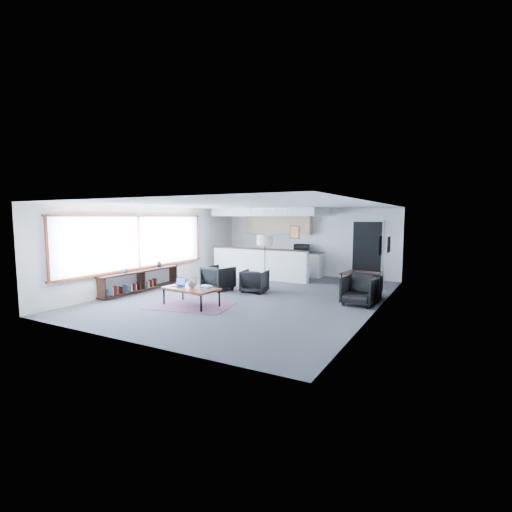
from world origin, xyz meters
The scene contains 21 objects.
room centered at (0.00, 0.00, 1.30)m, with size 7.02×9.02×2.62m.
window centered at (-3.46, -0.90, 1.46)m, with size 0.10×5.95×1.66m.
console centered at (-3.30, -1.05, 0.33)m, with size 0.35×3.00×0.80m.
kitchenette centered at (-1.20, 3.71, 1.38)m, with size 4.20×1.96×2.60m.
doorway centered at (2.30, 4.42, 1.07)m, with size 1.10×0.12×2.15m.
track_light centered at (-0.59, 2.20, 2.53)m, with size 1.60×0.07×0.15m.
wall_art_lower centered at (3.47, 0.40, 1.55)m, with size 0.03×0.38×0.48m.
wall_art_upper centered at (3.47, 1.70, 1.50)m, with size 0.03×0.34×0.44m.
kilim_rug centered at (-0.76, -1.75, 0.01)m, with size 2.27×1.76×0.01m.
coffee_table centered at (-0.76, -1.75, 0.43)m, with size 1.52×0.94×0.47m.
laptop centered at (-1.16, -1.74, 0.53)m, with size 0.32×0.27×0.22m.
ceramic_pot centered at (-0.71, -1.78, 0.59)m, with size 0.24×0.24×0.24m.
book_stack centered at (-0.30, -1.71, 0.51)m, with size 0.34×0.29×0.09m.
coaster centered at (-0.67, -1.97, 0.47)m, with size 0.14×0.14×0.01m.
armchair_left centered at (-1.33, 0.30, 0.41)m, with size 0.80×0.75×0.83m, color black.
armchair_right centered at (-0.17, 0.53, 0.37)m, with size 0.72×0.68×0.74m, color black.
floor_lamp centered at (-0.14, 1.14, 1.48)m, with size 0.51×0.51×1.71m.
dining_table centered at (2.82, 1.19, 0.66)m, with size 0.98×0.98×0.73m.
dining_chair_near centered at (3.00, 0.38, 0.35)m, with size 0.68×0.63×0.70m, color black.
dining_chair_far centered at (3.00, 1.22, 0.36)m, with size 0.71×0.66×0.73m, color black.
microwave centered at (-0.12, 4.15, 1.11)m, with size 0.54×0.30×0.37m, color black.
Camera 1 is at (5.18, -9.12, 2.26)m, focal length 26.00 mm.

